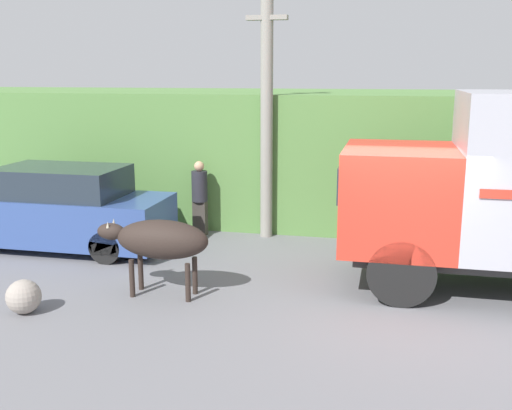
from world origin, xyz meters
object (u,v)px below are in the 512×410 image
Objects in this scene: brown_cow at (160,240)px; utility_pole at (267,112)px; roadside_rock at (24,297)px; parked_suv at (59,210)px; pedestrian_on_hill at (200,195)px.

utility_pole reaches higher than brown_cow.
roadside_rock is (-2.80, -5.29, -2.59)m from utility_pole.
brown_cow is at bearing -32.77° from parked_suv.
parked_suv is 4.97m from utility_pole.
brown_cow is 1.13× the size of pedestrian_on_hill.
parked_suv is at bearing -155.19° from utility_pole.
roadside_rock is at bearing -66.72° from parked_suv.
parked_suv is at bearing 35.95° from pedestrian_on_hill.
roadside_rock is at bearing -117.89° from utility_pole.
utility_pole is at bearing 77.08° from brown_cow.
roadside_rock is at bearing -145.66° from brown_cow.
roadside_rock is at bearing 78.98° from pedestrian_on_hill.
parked_suv is 3.10m from pedestrian_on_hill.
brown_cow is 3.61× the size of roadside_rock.
brown_cow is at bearing 33.71° from roadside_rock.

